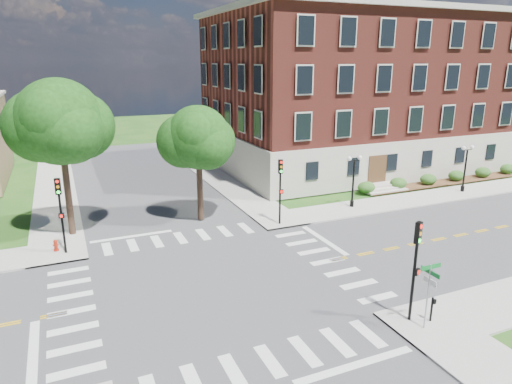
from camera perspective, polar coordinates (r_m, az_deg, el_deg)
name	(u,v)px	position (r m, az deg, el deg)	size (l,w,h in m)	color
ground	(214,284)	(25.35, -5.30, -11.36)	(160.00, 160.00, 0.00)	#1B4814
road_ew	(214,284)	(25.35, -5.30, -11.35)	(90.00, 12.00, 0.01)	#3D3D3F
road_ns	(214,284)	(25.35, -5.30, -11.35)	(12.00, 90.00, 0.01)	#3D3D3F
sidewalk_ne	(315,185)	(44.52, 7.36, 0.92)	(34.00, 34.00, 0.12)	#9E9B93
crosswalk_east	(327,261)	(28.15, 8.91, -8.57)	(2.20, 10.20, 0.02)	silver
stop_bar_east	(324,240)	(31.26, 8.48, -5.96)	(0.40, 5.50, 0.00)	silver
main_building	(354,91)	(53.34, 12.17, 12.25)	(30.60, 22.40, 16.50)	beige
shrub_row	(442,184)	(48.14, 22.20, 0.92)	(18.00, 2.00, 1.30)	#234B19
tree_c	(59,122)	(32.38, -23.36, 8.01)	(5.62, 5.62, 10.54)	black
tree_d	(198,138)	(33.26, -7.25, 6.73)	(4.62, 4.62, 8.52)	black
traffic_signal_se	(416,259)	(21.70, 19.35, -7.88)	(0.38, 0.46, 4.80)	black
traffic_signal_ne	(280,183)	(32.69, 3.06, 1.09)	(0.36, 0.41, 4.80)	black
traffic_signal_nw	(60,206)	(30.04, -23.27, -1.63)	(0.37, 0.43, 4.80)	black
twin_lamp_west	(353,178)	(37.58, 12.08, 1.71)	(1.36, 0.36, 4.23)	black
twin_lamp_east	(465,166)	(45.27, 24.72, 3.01)	(1.36, 0.36, 4.23)	black
street_sign_pole	(429,284)	(21.63, 20.82, -10.69)	(1.10, 1.10, 3.10)	gray
push_button_post	(432,308)	(22.95, 21.15, -13.37)	(0.14, 0.21, 1.20)	black
fire_hydrant	(56,246)	(31.48, -23.74, -6.15)	(0.35, 0.35, 0.75)	#9F1D0C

